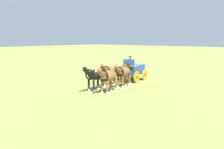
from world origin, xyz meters
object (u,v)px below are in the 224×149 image
at_px(draft_horse_lead_near, 108,77).
at_px(draft_horse_rear_near, 123,73).
at_px(draft_horse_lead_off, 95,75).
at_px(draft_horse_rear_off, 111,72).
at_px(show_wagon, 133,70).

bearing_deg(draft_horse_lead_near, draft_horse_rear_near, -170.63).
relative_size(draft_horse_lead_near, draft_horse_lead_off, 1.00).
relative_size(draft_horse_rear_near, draft_horse_rear_off, 0.92).
height_order(show_wagon, draft_horse_rear_near, show_wagon).
bearing_deg(draft_horse_lead_off, draft_horse_rear_near, 162.76).
height_order(draft_horse_rear_near, draft_horse_rear_off, draft_horse_rear_near).
bearing_deg(draft_horse_rear_near, show_wagon, -160.13).
height_order(show_wagon, draft_horse_lead_near, show_wagon).
relative_size(show_wagon, draft_horse_rear_off, 1.72).
distance_m(draft_horse_lead_near, draft_horse_lead_off, 1.30).
bearing_deg(draft_horse_lead_near, draft_horse_rear_off, -144.05).
height_order(draft_horse_lead_near, draft_horse_lead_off, same).
bearing_deg(draft_horse_rear_off, draft_horse_rear_near, 99.04).
distance_m(show_wagon, draft_horse_lead_off, 6.11).
relative_size(draft_horse_rear_off, draft_horse_lead_off, 1.09).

